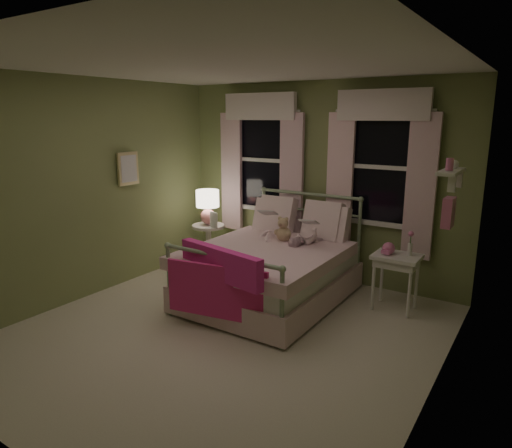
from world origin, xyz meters
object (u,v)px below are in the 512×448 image
Objects in this scene: child_left at (271,215)px; nightstand_left at (209,241)px; child_right at (310,220)px; nightstand_right at (396,263)px; teddy_bear at (283,231)px; bed at (272,269)px; table_lamp at (208,204)px.

child_left is 1.18m from nightstand_left.
child_right is 1.14× the size of nightstand_right.
child_left reaches higher than teddy_bear.
nightstand_left is at bearing -27.42° from child_left.
bed is at bearing -90.00° from teddy_bear.
nightstand_right is at bearing 20.46° from bed.
table_lamp is 2.70m from nightstand_right.
nightstand_left is 2.67m from nightstand_right.
teddy_bear is 0.48× the size of nightstand_right.
nightstand_left is 1.34× the size of table_lamp.
child_left is at bearing -2.84° from table_lamp.
bed is at bearing 69.89° from child_right.
child_right is (0.28, 0.42, 0.55)m from bed.
child_right is at bearing 56.40° from bed.
child_left is 0.97× the size of child_right.
child_left is 1.07m from table_lamp.
child_left is at bearing 150.50° from teddy_bear.
child_right is (0.56, 0.00, 0.01)m from child_left.
teddy_bear is (-0.00, 0.26, 0.41)m from bed.
bed is 3.13× the size of nightstand_left.
table_lamp is (-1.35, 0.21, 0.16)m from teddy_bear.
teddy_bear is at bearing -170.11° from nightstand_right.
nightstand_right is (1.32, 0.23, -0.24)m from teddy_bear.
table_lamp is at bearing 160.59° from bed.
teddy_bear is 0.64× the size of table_lamp.
teddy_bear is 1.37m from nightstand_right.
nightstand_left is at bearing 0.00° from table_lamp.
nightstand_right is (1.04, 0.07, -0.38)m from child_right.
nightstand_left is (-1.35, 0.21, -0.37)m from teddy_bear.
nightstand_right is at bearing 158.01° from child_left.
child_left is at bearing -177.41° from nightstand_right.
child_right is 1.63m from table_lamp.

